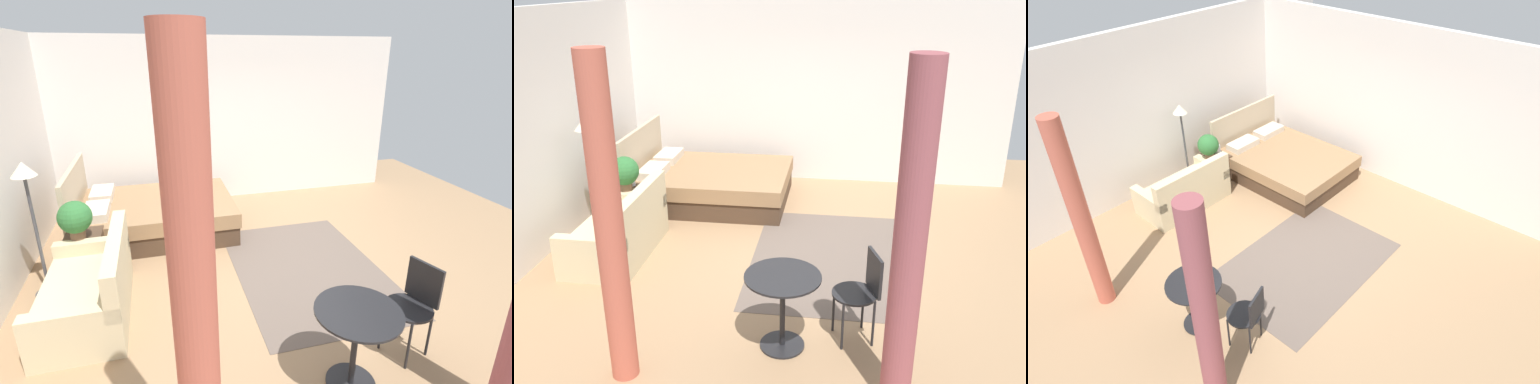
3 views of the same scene
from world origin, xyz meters
The scene contains 14 objects.
ground_plane centered at (0.00, 0.00, -0.01)m, with size 8.49×9.22×0.02m, color #9E7A56.
wall_back centered at (0.00, 3.11, 1.45)m, with size 8.49×0.12×2.89m, color silver.
wall_right centered at (2.75, 0.00, 1.45)m, with size 0.12×6.22×2.89m, color silver.
area_rug centered at (-0.16, -0.36, 0.00)m, with size 2.60×1.80×0.01m, color #66564C.
bed centered at (1.50, 1.50, 0.28)m, with size 1.72×2.28×1.10m.
couch centered at (-0.40, 2.16, 0.28)m, with size 1.50×0.84×0.85m.
nightstand centered at (0.48, 2.33, 0.26)m, with size 0.49×0.43×0.52m.
potted_plant centered at (0.38, 2.36, 0.80)m, with size 0.39×0.39×0.48m.
vase centered at (0.60, 2.37, 0.61)m, with size 0.11×0.11×0.18m.
floor_lamp centered at (0.12, 2.71, 1.20)m, with size 0.29×0.29×1.57m.
balcony_table centered at (-1.93, -0.02, 0.51)m, with size 0.69×0.69×0.74m.
cafe_chair_near_window centered at (-1.71, -0.74, 0.54)m, with size 0.52×0.52×0.88m.
curtain_left centered at (-2.50, -1.00, 1.37)m, with size 0.24×0.24×2.73m.
curtain_right centered at (-2.50, 1.27, 1.37)m, with size 0.23×0.23×2.73m.
Camera 3 is at (-4.06, -3.32, 4.70)m, focal length 31.15 mm.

